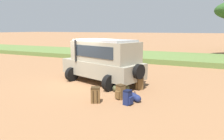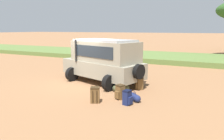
{
  "view_description": "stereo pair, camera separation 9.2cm",
  "coord_description": "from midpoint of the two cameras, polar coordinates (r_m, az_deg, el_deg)",
  "views": [
    {
      "loc": [
        6.58,
        -10.17,
        3.01
      ],
      "look_at": [
        1.99,
        -0.6,
        1.0
      ],
      "focal_mm": 35.0,
      "sensor_mm": 36.0,
      "label": 1
    },
    {
      "loc": [
        6.66,
        -10.13,
        3.01
      ],
      "look_at": [
        1.99,
        -0.6,
        1.0
      ],
      "focal_mm": 35.0,
      "sensor_mm": 36.0,
      "label": 2
    }
  ],
  "objects": [
    {
      "name": "backpack_outermost",
      "position": [
        9.09,
        -4.64,
        -6.49
      ],
      "size": [
        0.47,
        0.5,
        0.66
      ],
      "color": "brown",
      "rests_on": "ground_plane"
    },
    {
      "name": "ground_plane",
      "position": [
        12.48,
        -7.3,
        -3.32
      ],
      "size": [
        320.0,
        320.0,
        0.0
      ],
      "primitive_type": "plane",
      "color": "#936642"
    },
    {
      "name": "grass_bank",
      "position": [
        22.89,
        8.61,
        3.59
      ],
      "size": [
        120.0,
        7.0,
        0.44
      ],
      "color": "#5B7538",
      "rests_on": "ground_plane"
    },
    {
      "name": "backpack_near_rear_wheel",
      "position": [
        11.06,
        6.84,
        -3.49
      ],
      "size": [
        0.48,
        0.47,
        0.64
      ],
      "color": "brown",
      "rests_on": "ground_plane"
    },
    {
      "name": "duffel_bag_low_black_case",
      "position": [
        9.37,
        5.72,
        -7.08
      ],
      "size": [
        0.64,
        0.6,
        0.41
      ],
      "color": "navy",
      "rests_on": "ground_plane"
    },
    {
      "name": "backpack_beside_front_wheel",
      "position": [
        9.49,
        1.92,
        -5.79
      ],
      "size": [
        0.43,
        0.45,
        0.64
      ],
      "color": "brown",
      "rests_on": "ground_plane"
    },
    {
      "name": "duffel_bag_soft_canvas",
      "position": [
        10.64,
        2.14,
        -4.81
      ],
      "size": [
        0.78,
        0.54,
        0.42
      ],
      "color": "#4C5133",
      "rests_on": "ground_plane"
    },
    {
      "name": "backpack_cluster_center",
      "position": [
        8.83,
        3.84,
        -7.22
      ],
      "size": [
        0.4,
        0.37,
        0.6
      ],
      "color": "navy",
      "rests_on": "ground_plane"
    },
    {
      "name": "safari_vehicle",
      "position": [
        12.18,
        -2.57,
        2.62
      ],
      "size": [
        5.45,
        3.62,
        2.44
      ],
      "color": "gray",
      "rests_on": "ground_plane"
    }
  ]
}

